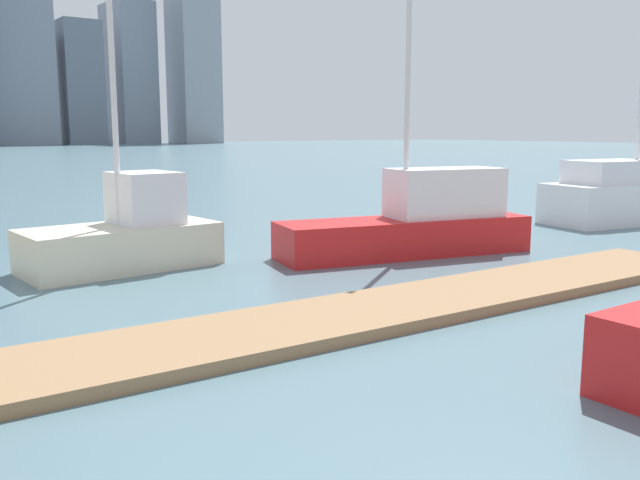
# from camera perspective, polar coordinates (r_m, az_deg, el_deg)

# --- Properties ---
(ground_plane) EXTENTS (300.00, 300.00, 0.00)m
(ground_plane) POSITION_cam_1_polar(r_m,az_deg,el_deg) (17.67, -22.16, -0.95)
(ground_plane) COLOR slate
(floating_dock) EXTENTS (14.68, 2.00, 0.18)m
(floating_dock) POSITION_cam_1_polar(r_m,az_deg,el_deg) (11.20, 7.60, -5.48)
(floating_dock) COLOR #93704C
(floating_dock) RESTS_ON ground_plane
(moored_boat_0) EXTENTS (6.49, 2.98, 7.47)m
(moored_boat_0) POSITION_cam_1_polar(r_m,az_deg,el_deg) (23.92, 24.79, 3.37)
(moored_boat_0) COLOR white
(moored_boat_0) RESTS_ON ground_plane
(moored_boat_2) EXTENTS (6.34, 2.70, 8.45)m
(moored_boat_2) POSITION_cam_1_polar(r_m,az_deg,el_deg) (16.19, 8.28, 1.62)
(moored_boat_2) COLOR red
(moored_boat_2) RESTS_ON ground_plane
(moored_boat_3) EXTENTS (4.19, 2.30, 8.52)m
(moored_boat_3) POSITION_cam_1_polar(r_m,az_deg,el_deg) (14.97, -16.11, 0.53)
(moored_boat_3) COLOR beige
(moored_boat_3) RESTS_ON ground_plane
(skyline_tower_5) EXTENTS (8.20, 8.90, 25.28)m
(skyline_tower_5) POSITION_cam_1_polar(r_m,az_deg,el_deg) (152.67, -19.65, 12.40)
(skyline_tower_5) COLOR slate
(skyline_tower_5) RESTS_ON ground_plane
(skyline_tower_6) EXTENTS (9.26, 13.82, 30.97)m
(skyline_tower_6) POSITION_cam_1_polar(r_m,az_deg,el_deg) (162.63, -15.86, 13.36)
(skyline_tower_6) COLOR gray
(skyline_tower_6) RESTS_ON ground_plane
(skyline_tower_7) EXTENTS (9.91, 10.29, 48.58)m
(skyline_tower_7) POSITION_cam_1_polar(r_m,az_deg,el_deg) (160.81, -10.74, 16.75)
(skyline_tower_7) COLOR #8C939E
(skyline_tower_7) RESTS_ON ground_plane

